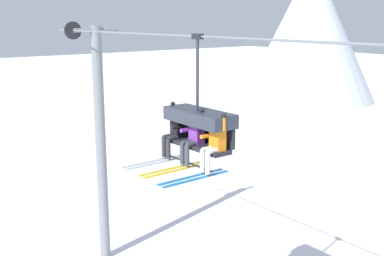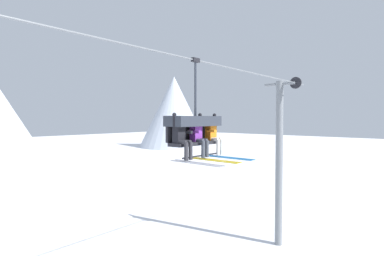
% 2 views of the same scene
% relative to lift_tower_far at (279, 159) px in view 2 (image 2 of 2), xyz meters
% --- Properties ---
extents(mountain_peak_east, '(15.39, 15.39, 15.56)m').
position_rel_lift_tower_far_xyz_m(mountain_peak_east, '(33.47, 39.95, 3.42)').
color(mountain_peak_east, silver).
rests_on(mountain_peak_east, ground_plane).
extents(lift_tower_far, '(0.36, 1.88, 8.38)m').
position_rel_lift_tower_far_xyz_m(lift_tower_far, '(0.00, 0.00, 0.00)').
color(lift_tower_far, slate).
rests_on(lift_tower_far, ground_plane).
extents(lift_cable, '(15.81, 0.05, 0.05)m').
position_rel_lift_tower_far_xyz_m(lift_cable, '(-6.91, -0.78, 3.74)').
color(lift_cable, slate).
extents(chairlift_chair, '(1.86, 0.74, 2.84)m').
position_rel_lift_tower_far_xyz_m(chairlift_chair, '(-7.47, -0.71, 1.84)').
color(chairlift_chair, '#232328').
extents(skier_black, '(0.48, 1.70, 1.34)m').
position_rel_lift_tower_far_xyz_m(skier_black, '(-8.19, -0.92, 1.55)').
color(skier_black, black).
extents(skier_purple, '(0.48, 1.70, 1.34)m').
position_rel_lift_tower_far_xyz_m(skier_purple, '(-7.46, -0.92, 1.55)').
color(skier_purple, purple).
extents(skier_orange, '(0.48, 1.70, 1.34)m').
position_rel_lift_tower_far_xyz_m(skier_orange, '(-6.74, -0.92, 1.55)').
color(skier_orange, orange).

